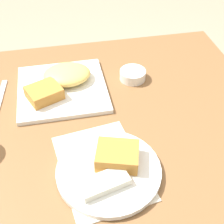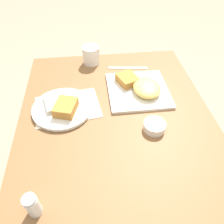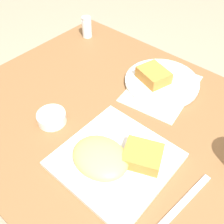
{
  "view_description": "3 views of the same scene",
  "coord_description": "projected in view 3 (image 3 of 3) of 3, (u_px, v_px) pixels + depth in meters",
  "views": [
    {
      "loc": [
        0.13,
        0.67,
        1.36
      ],
      "look_at": [
        -0.0,
        0.03,
        0.76
      ],
      "focal_mm": 50.0,
      "sensor_mm": 36.0,
      "label": 1
    },
    {
      "loc": [
        -0.64,
        0.09,
        1.39
      ],
      "look_at": [
        -0.04,
        0.02,
        0.78
      ],
      "focal_mm": 35.0,
      "sensor_mm": 36.0,
      "label": 2
    },
    {
      "loc": [
        0.37,
        -0.42,
        1.33
      ],
      "look_at": [
        0.04,
        -0.03,
        0.79
      ],
      "focal_mm": 42.0,
      "sensor_mm": 36.0,
      "label": 3
    }
  ],
  "objects": [
    {
      "name": "butter_knife",
      "position": [
        183.0,
        203.0,
        0.61
      ],
      "size": [
        0.04,
        0.21,
        0.0
      ],
      "rotation": [
        0.0,
        0.0,
        1.46
      ],
      "color": "silver",
      "rests_on": "dining_table"
    },
    {
      "name": "sauce_ramekin",
      "position": [
        52.0,
        117.0,
        0.77
      ],
      "size": [
        0.08,
        0.08,
        0.03
      ],
      "color": "white",
      "rests_on": "dining_table"
    },
    {
      "name": "plate_square_near",
      "position": [
        113.0,
        158.0,
        0.67
      ],
      "size": [
        0.27,
        0.27,
        0.06
      ],
      "color": "white",
      "rests_on": "dining_table"
    },
    {
      "name": "dining_table",
      "position": [
        110.0,
        132.0,
        0.88
      ],
      "size": [
        0.95,
        0.8,
        0.74
      ],
      "color": "brown",
      "rests_on": "ground_plane"
    },
    {
      "name": "plate_oval_far",
      "position": [
        161.0,
        80.0,
        0.89
      ],
      "size": [
        0.25,
        0.25,
        0.05
      ],
      "color": "white",
      "rests_on": "menu_card"
    },
    {
      "name": "salt_shaker",
      "position": [
        87.0,
        28.0,
        1.1
      ],
      "size": [
        0.04,
        0.04,
        0.09
      ],
      "color": "white",
      "rests_on": "dining_table"
    },
    {
      "name": "ground_plane",
      "position": [
        111.0,
        213.0,
        1.34
      ],
      "size": [
        8.0,
        8.0,
        0.0
      ],
      "primitive_type": "plane",
      "color": "gray"
    },
    {
      "name": "menu_card",
      "position": [
        162.0,
        88.0,
        0.89
      ],
      "size": [
        0.23,
        0.29,
        0.0
      ],
      "rotation": [
        0.0,
        0.0,
        0.14
      ],
      "color": "beige",
      "rests_on": "dining_table"
    }
  ]
}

